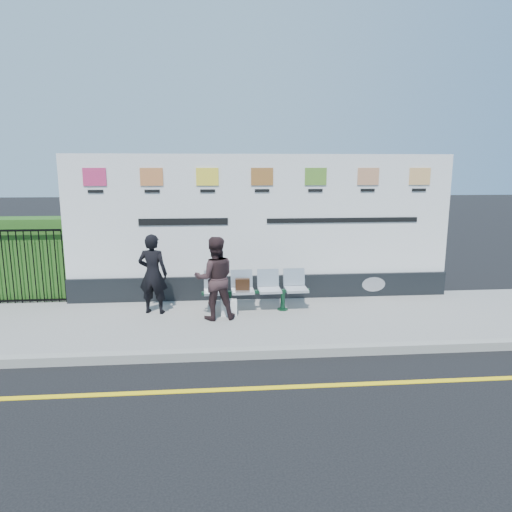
{
  "coord_description": "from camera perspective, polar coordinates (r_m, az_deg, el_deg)",
  "views": [
    {
      "loc": [
        -0.42,
        -5.52,
        2.87
      ],
      "look_at": [
        0.28,
        2.69,
        1.25
      ],
      "focal_mm": 32.0,
      "sensor_mm": 36.0,
      "label": 1
    }
  ],
  "objects": [
    {
      "name": "carrier_bag_white",
      "position": [
        8.62,
        -3.41,
        -6.45
      ],
      "size": [
        0.3,
        0.18,
        0.3
      ],
      "primitive_type": "cube",
      "color": "white",
      "rests_on": "pavement"
    },
    {
      "name": "woman_right",
      "position": [
        8.3,
        -5.17,
        -2.78
      ],
      "size": [
        0.8,
        0.65,
        1.52
      ],
      "primitive_type": "imported",
      "rotation": [
        0.0,
        0.0,
        3.25
      ],
      "color": "#301F21",
      "rests_on": "pavement"
    },
    {
      "name": "bench",
      "position": [
        8.86,
        0.01,
        -5.52
      ],
      "size": [
        2.0,
        0.58,
        0.43
      ],
      "primitive_type": null,
      "rotation": [
        0.0,
        0.0,
        0.02
      ],
      "color": "silver",
      "rests_on": "pavement"
    },
    {
      "name": "yellow_line",
      "position": [
        6.23,
        -0.5,
        -16.23
      ],
      "size": [
        14.0,
        0.1,
        0.01
      ],
      "primitive_type": "cube",
      "color": "yellow",
      "rests_on": "ground"
    },
    {
      "name": "handbag_brown",
      "position": [
        8.75,
        -1.69,
        -3.55
      ],
      "size": [
        0.28,
        0.13,
        0.22
      ],
      "primitive_type": "cube",
      "rotation": [
        0.0,
        0.0,
        -0.06
      ],
      "color": "black",
      "rests_on": "bench"
    },
    {
      "name": "hedge",
      "position": [
        10.83,
        -27.37,
        -0.24
      ],
      "size": [
        2.35,
        0.7,
        1.7
      ],
      "primitive_type": "cube",
      "color": "#275519",
      "rests_on": "pavement"
    },
    {
      "name": "ground",
      "position": [
        6.23,
        -0.5,
        -16.27
      ],
      "size": [
        80.0,
        80.0,
        0.0
      ],
      "primitive_type": "plane",
      "color": "black"
    },
    {
      "name": "kerb",
      "position": [
        7.11,
        -1.14,
        -12.07
      ],
      "size": [
        14.0,
        0.18,
        0.14
      ],
      "primitive_type": "cube",
      "color": "gray",
      "rests_on": "ground"
    },
    {
      "name": "pavement",
      "position": [
        8.51,
        -1.81,
        -8.16
      ],
      "size": [
        14.0,
        3.0,
        0.12
      ],
      "primitive_type": "cube",
      "color": "gray",
      "rests_on": "ground"
    },
    {
      "name": "billboard",
      "position": [
        9.53,
        0.7,
        2.37
      ],
      "size": [
        8.0,
        0.3,
        3.0
      ],
      "color": "black",
      "rests_on": "pavement"
    },
    {
      "name": "woman_left",
      "position": [
        8.81,
        -12.77,
        -2.2
      ],
      "size": [
        0.62,
        0.47,
        1.52
      ],
      "primitive_type": "imported",
      "rotation": [
        0.0,
        0.0,
        2.94
      ],
      "color": "black",
      "rests_on": "pavement"
    },
    {
      "name": "railing",
      "position": [
        10.44,
        -28.26,
        -1.15
      ],
      "size": [
        2.05,
        0.06,
        1.54
      ],
      "primitive_type": null,
      "color": "black",
      "rests_on": "pavement"
    }
  ]
}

